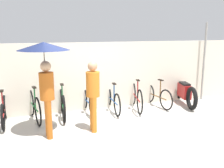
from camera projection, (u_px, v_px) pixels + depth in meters
ground_plane at (107, 135)px, 5.83m from camera, size 30.00×30.00×0.00m
back_wall at (85, 77)px, 7.55m from camera, size 13.54×0.12×2.06m
parked_bicycle_0 at (4, 111)px, 6.50m from camera, size 0.44×1.64×1.08m
parked_bicycle_1 at (34, 106)px, 6.76m from camera, size 0.44×1.72×0.99m
parked_bicycle_2 at (62, 103)px, 7.06m from camera, size 0.44×1.75×0.99m
parked_bicycle_3 at (88, 101)px, 7.35m from camera, size 0.44×1.69×1.06m
parked_bicycle_4 at (112, 99)px, 7.59m from camera, size 0.44×1.74×1.04m
parked_bicycle_5 at (136, 97)px, 7.76m from camera, size 0.58×1.75×1.05m
parked_bicycle_6 at (157, 95)px, 8.07m from camera, size 0.44×1.62×1.09m
pedestrian_leading at (45, 61)px, 5.46m from camera, size 1.15×1.15×2.16m
pedestrian_center at (93, 91)px, 5.90m from camera, size 0.32×0.32×1.71m
motorcycle at (184, 92)px, 8.28m from camera, size 0.77×1.98×0.93m
awning_pole at (204, 62)px, 8.64m from camera, size 0.07×0.07×2.68m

